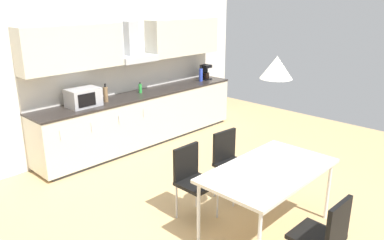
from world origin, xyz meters
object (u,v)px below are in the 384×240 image
Objects in this scene: bottle_blue at (201,75)px; bottle_brown at (106,94)px; chair_near_left at (326,233)px; pendant_lamp at (277,67)px; chair_far_right at (229,158)px; microwave at (83,97)px; bottle_green at (140,88)px; coffee_maker at (205,72)px; chair_far_left at (192,175)px; dining_table at (269,173)px.

bottle_brown is at bearing 179.61° from bottle_blue.
chair_near_left is 1.58m from pendant_lamp.
chair_near_left is at bearing -113.29° from chair_far_right.
bottle_brown is (0.38, -0.02, -0.01)m from microwave.
bottle_blue is 1.60× the size of bottle_green.
coffee_maker reaches higher than bottle_green.
bottle_blue reaches higher than microwave.
bottle_brown reaches higher than chair_far_left.
chair_near_left is (-0.70, -1.62, 0.00)m from chair_far_right.
coffee_maker reaches higher than chair_near_left.
coffee_maker is at bearing 39.71° from chair_far_left.
bottle_blue is at bearing 40.97° from chair_far_left.
bottle_blue is at bearing 56.14° from chair_near_left.
bottle_brown is (-2.42, -0.05, -0.02)m from coffee_maker.
coffee_maker is 0.21m from bottle_blue.
coffee_maker reaches higher than microwave.
chair_near_left is at bearing -123.86° from bottle_blue.
coffee_maker is at bearing -0.85° from bottle_green.
microwave reaches higher than chair_far_left.
bottle_brown is 1.53× the size of bottle_green.
dining_table is at bearing -83.63° from microwave.
bottle_blue is 0.35× the size of chair_near_left.
bottle_brown is at bearing 97.89° from chair_far_right.
chair_far_right is (0.70, -2.30, -0.52)m from microwave.
bottle_green is 0.60× the size of pendant_lamp.
pendant_lamp is (0.35, -3.11, 0.79)m from microwave.
pendant_lamp is at bearing -90.00° from dining_table.
chair_far_left is (-0.34, 0.81, -0.18)m from dining_table.
bottle_blue is 0.35× the size of chair_far_left.
coffee_maker is at bearing 54.63° from chair_near_left.
chair_far_right is at bearing -130.15° from bottle_blue.
chair_near_left is 1.00× the size of chair_far_left.
dining_table is (0.35, -3.11, -0.34)m from microwave.
chair_near_left is 2.72× the size of pendant_lamp.
pendant_lamp reaches higher than dining_table.
chair_far_right is at bearing -82.11° from bottle_brown.
bottle_green is 4.16m from chair_near_left.
chair_far_left is at bearing 112.97° from pendant_lamp.
coffee_maker is at bearing 51.94° from pendant_lamp.
chair_near_left is (-1.14, -3.98, -0.46)m from bottle_green.
bottle_brown is at bearing 84.39° from chair_near_left.
dining_table is at bearing -113.44° from chair_far_right.
bottle_blue is 3.90m from pendant_lamp.
dining_table is 0.90m from chair_far_right.
microwave is at bearing -177.43° from bottle_green.
bottle_blue is 0.35× the size of chair_far_right.
chair_far_left is at bearing 89.90° from chair_near_left.
dining_table is (-2.46, -3.14, -0.35)m from coffee_maker.
bottle_green is 0.22× the size of chair_near_left.
chair_far_right reaches higher than dining_table.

